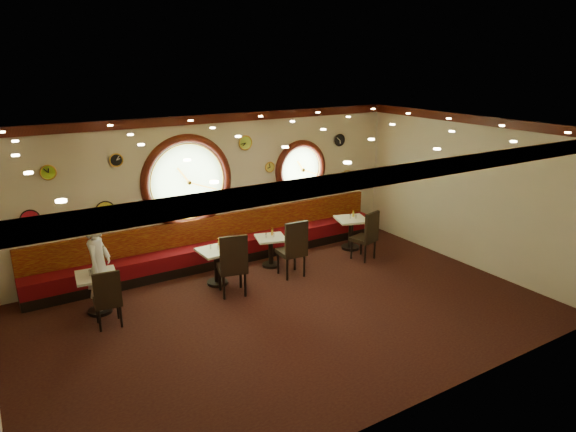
% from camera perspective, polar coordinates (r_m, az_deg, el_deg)
% --- Properties ---
extents(floor, '(9.00, 6.00, 0.00)m').
position_cam_1_polar(floor, '(9.20, -0.02, -10.72)').
color(floor, black).
rests_on(floor, ground).
extents(ceiling, '(9.00, 6.00, 0.02)m').
position_cam_1_polar(ceiling, '(8.20, -0.03, 9.44)').
color(ceiling, gold).
rests_on(ceiling, wall_back).
extents(wall_back, '(9.00, 0.02, 3.20)m').
position_cam_1_polar(wall_back, '(11.13, -8.19, 2.94)').
color(wall_back, beige).
rests_on(wall_back, floor).
extents(wall_front, '(9.00, 0.02, 3.20)m').
position_cam_1_polar(wall_front, '(6.40, 14.42, -8.41)').
color(wall_front, beige).
rests_on(wall_front, floor).
extents(wall_right, '(0.02, 6.00, 3.20)m').
position_cam_1_polar(wall_right, '(11.50, 19.44, 2.57)').
color(wall_right, beige).
rests_on(wall_right, floor).
extents(molding_back, '(9.00, 0.10, 0.18)m').
position_cam_1_polar(molding_back, '(10.82, -8.42, 10.66)').
color(molding_back, '#3B100A').
rests_on(molding_back, wall_back).
extents(molding_front, '(9.00, 0.10, 0.18)m').
position_cam_1_polar(molding_front, '(5.95, 15.14, 5.00)').
color(molding_front, '#3B100A').
rests_on(molding_front, wall_back).
extents(molding_right, '(0.10, 6.00, 0.18)m').
position_cam_1_polar(molding_right, '(11.20, 20.05, 10.04)').
color(molding_right, '#3B100A').
rests_on(molding_right, wall_back).
extents(banquette_base, '(8.00, 0.55, 0.20)m').
position_cam_1_polar(banquette_base, '(11.35, -7.29, -4.72)').
color(banquette_base, black).
rests_on(banquette_base, floor).
extents(banquette_seat, '(8.00, 0.55, 0.30)m').
position_cam_1_polar(banquette_seat, '(11.26, -7.34, -3.54)').
color(banquette_seat, '#5B070F').
rests_on(banquette_seat, banquette_base).
extents(banquette_back, '(8.00, 0.10, 0.55)m').
position_cam_1_polar(banquette_back, '(11.31, -7.88, -1.30)').
color(banquette_back, '#5F0707').
rests_on(banquette_back, wall_back).
extents(porthole_left_glass, '(1.66, 0.02, 1.66)m').
position_cam_1_polar(porthole_left_glass, '(10.85, -11.13, 3.78)').
color(porthole_left_glass, '#8FBB70').
rests_on(porthole_left_glass, wall_back).
extents(porthole_left_frame, '(1.98, 0.18, 1.98)m').
position_cam_1_polar(porthole_left_frame, '(10.84, -11.10, 3.76)').
color(porthole_left_frame, '#3B100A').
rests_on(porthole_left_frame, wall_back).
extents(porthole_left_ring, '(1.61, 0.03, 1.61)m').
position_cam_1_polar(porthole_left_ring, '(10.81, -11.05, 3.73)').
color(porthole_left_ring, gold).
rests_on(porthole_left_ring, wall_back).
extents(porthole_right_glass, '(1.10, 0.02, 1.10)m').
position_cam_1_polar(porthole_right_glass, '(12.10, 1.38, 5.23)').
color(porthole_right_glass, '#8FBB70').
rests_on(porthole_right_glass, wall_back).
extents(porthole_right_frame, '(1.38, 0.18, 1.38)m').
position_cam_1_polar(porthole_right_frame, '(12.09, 1.42, 5.21)').
color(porthole_right_frame, '#3B100A').
rests_on(porthole_right_frame, wall_back).
extents(porthole_right_ring, '(1.09, 0.03, 1.09)m').
position_cam_1_polar(porthole_right_ring, '(12.06, 1.50, 5.19)').
color(porthole_right_ring, gold).
rests_on(porthole_right_ring, wall_back).
extents(wall_clock_0, '(0.26, 0.03, 0.26)m').
position_cam_1_polar(wall_clock_0, '(10.12, -25.11, 4.42)').
color(wall_clock_0, '#9ED32A').
rests_on(wall_clock_0, wall_back).
extents(wall_clock_1, '(0.20, 0.03, 0.20)m').
position_cam_1_polar(wall_clock_1, '(10.62, -17.41, -0.63)').
color(wall_clock_1, silver).
rests_on(wall_clock_1, wall_back).
extents(wall_clock_2, '(0.24, 0.03, 0.24)m').
position_cam_1_polar(wall_clock_2, '(10.30, -18.56, 5.91)').
color(wall_clock_2, black).
rests_on(wall_clock_2, wall_back).
extents(wall_clock_3, '(0.32, 0.03, 0.32)m').
position_cam_1_polar(wall_clock_3, '(10.27, -26.74, -0.26)').
color(wall_clock_3, red).
rests_on(wall_clock_3, wall_back).
extents(wall_clock_4, '(0.34, 0.03, 0.34)m').
position_cam_1_polar(wall_clock_4, '(12.92, 6.49, 4.30)').
color(wall_clock_4, white).
rests_on(wall_clock_4, wall_back).
extents(wall_clock_5, '(0.24, 0.03, 0.24)m').
position_cam_1_polar(wall_clock_5, '(11.55, -4.17, 1.54)').
color(wall_clock_5, red).
rests_on(wall_clock_5, wall_back).
extents(wall_clock_6, '(0.22, 0.03, 0.22)m').
position_cam_1_polar(wall_clock_6, '(11.61, -2.05, 5.46)').
color(wall_clock_6, '#D5CE47').
rests_on(wall_clock_6, wall_back).
extents(wall_clock_7, '(0.30, 0.03, 0.30)m').
position_cam_1_polar(wall_clock_7, '(11.22, -4.77, 8.12)').
color(wall_clock_7, '#A1C53D').
rests_on(wall_clock_7, wall_back).
extents(wall_clock_8, '(0.36, 0.03, 0.36)m').
position_cam_1_polar(wall_clock_8, '(10.45, -19.66, 0.59)').
color(wall_clock_8, yellow).
rests_on(wall_clock_8, wall_back).
extents(wall_clock_9, '(0.28, 0.03, 0.28)m').
position_cam_1_polar(wall_clock_9, '(12.59, 5.73, 8.39)').
color(wall_clock_9, black).
rests_on(wall_clock_9, wall_back).
extents(table_a, '(0.73, 0.73, 0.73)m').
position_cam_1_polar(table_a, '(9.61, -20.39, -7.56)').
color(table_a, black).
rests_on(table_a, floor).
extents(table_b, '(0.68, 0.68, 0.72)m').
position_cam_1_polar(table_b, '(10.22, -7.93, -5.13)').
color(table_b, black).
rests_on(table_b, floor).
extents(table_c, '(0.74, 0.74, 0.66)m').
position_cam_1_polar(table_c, '(10.99, -1.93, -3.55)').
color(table_c, black).
rests_on(table_c, floor).
extents(table_d, '(0.85, 0.85, 0.74)m').
position_cam_1_polar(table_d, '(12.06, 7.01, -1.51)').
color(table_d, black).
rests_on(table_d, floor).
extents(chair_a, '(0.47, 0.47, 0.63)m').
position_cam_1_polar(chair_a, '(8.99, -19.43, -8.32)').
color(chair_a, black).
rests_on(chair_a, floor).
extents(chair_b, '(0.63, 0.63, 0.76)m').
position_cam_1_polar(chair_b, '(9.58, -6.15, -5.00)').
color(chair_b, black).
rests_on(chair_b, floor).
extents(chair_c, '(0.53, 0.53, 0.75)m').
position_cam_1_polar(chair_c, '(10.35, 0.65, -3.26)').
color(chair_c, black).
rests_on(chair_c, floor).
extents(chair_d, '(0.57, 0.57, 0.69)m').
position_cam_1_polar(chair_d, '(11.38, 8.84, -1.84)').
color(chair_d, black).
rests_on(chair_d, floor).
extents(condiment_a_salt, '(0.04, 0.04, 0.11)m').
position_cam_1_polar(condiment_a_salt, '(9.47, -21.15, -5.90)').
color(condiment_a_salt, '#BABBBF').
rests_on(condiment_a_salt, table_a).
extents(condiment_b_salt, '(0.03, 0.03, 0.09)m').
position_cam_1_polar(condiment_b_salt, '(10.16, -8.61, -3.40)').
color(condiment_b_salt, silver).
rests_on(condiment_b_salt, table_b).
extents(condiment_c_salt, '(0.03, 0.03, 0.10)m').
position_cam_1_polar(condiment_c_salt, '(10.86, -2.45, -2.17)').
color(condiment_c_salt, silver).
rests_on(condiment_c_salt, table_c).
extents(condiment_d_salt, '(0.04, 0.04, 0.11)m').
position_cam_1_polar(condiment_d_salt, '(11.93, 6.95, -0.04)').
color(condiment_d_salt, silver).
rests_on(condiment_d_salt, table_d).
extents(condiment_a_pepper, '(0.04, 0.04, 0.11)m').
position_cam_1_polar(condiment_a_pepper, '(9.41, -20.72, -5.98)').
color(condiment_a_pepper, silver).
rests_on(condiment_a_pepper, table_a).
extents(condiment_b_pepper, '(0.04, 0.04, 0.10)m').
position_cam_1_polar(condiment_b_pepper, '(10.12, -7.77, -3.43)').
color(condiment_b_pepper, silver).
rests_on(condiment_b_pepper, table_b).
extents(condiment_c_pepper, '(0.03, 0.03, 0.09)m').
position_cam_1_polar(condiment_c_pepper, '(10.90, -1.61, -2.13)').
color(condiment_c_pepper, silver).
rests_on(condiment_c_pepper, table_c).
extents(condiment_d_pepper, '(0.03, 0.03, 0.09)m').
position_cam_1_polar(condiment_d_pepper, '(11.95, 7.56, -0.10)').
color(condiment_d_pepper, silver).
rests_on(condiment_d_pepper, table_d).
extents(condiment_a_bottle, '(0.05, 0.05, 0.15)m').
position_cam_1_polar(condiment_a_bottle, '(9.57, -19.94, -5.38)').
color(condiment_a_bottle, gold).
rests_on(condiment_a_bottle, table_a).
extents(condiment_b_bottle, '(0.05, 0.05, 0.17)m').
position_cam_1_polar(condiment_b_bottle, '(10.23, -7.67, -2.96)').
color(condiment_b_bottle, gold).
rests_on(condiment_b_bottle, table_b).
extents(condiment_c_bottle, '(0.05, 0.05, 0.17)m').
position_cam_1_polar(condiment_c_bottle, '(11.00, -1.77, -1.72)').
color(condiment_c_bottle, gold).
rests_on(condiment_c_bottle, table_c).
extents(condiment_d_bottle, '(0.05, 0.05, 0.15)m').
position_cam_1_polar(condiment_d_bottle, '(12.08, 7.25, 0.26)').
color(condiment_d_bottle, yellow).
rests_on(condiment_d_bottle, table_d).
extents(waiter, '(0.66, 0.72, 1.65)m').
position_cam_1_polar(waiter, '(9.56, -20.25, -5.29)').
color(waiter, white).
rests_on(waiter, floor).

